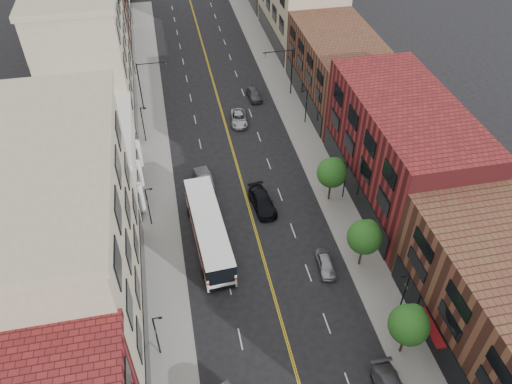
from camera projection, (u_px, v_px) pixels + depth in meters
sidewalk_left at (156, 163)px, 63.00m from camera, size 4.00×110.00×0.15m
sidewalk_right at (308, 144)px, 66.02m from camera, size 4.00×110.00×0.15m
bldg_l_tanoffice at (67, 252)px, 39.88m from camera, size 10.00×22.00×18.00m
bldg_l_white at (90, 164)px, 56.41m from camera, size 10.00×14.00×8.00m
bldg_l_far_a at (88, 56)px, 65.59m from camera, size 10.00×20.00×18.00m
bldg_l_far_b at (95, 10)px, 81.28m from camera, size 10.00×20.00×15.00m
bldg_r_mid at (400, 150)px, 55.08m from camera, size 10.00×22.00×12.00m
bldg_r_far_a at (338, 70)px, 71.17m from camera, size 10.00×20.00×10.00m
bldg_r_far_b at (300, 2)px, 85.27m from camera, size 10.00×22.00×14.00m
tree_r_1 at (410, 323)px, 40.53m from camera, size 3.40×3.40×5.59m
tree_r_2 at (365, 236)px, 47.87m from camera, size 3.40×3.40×5.59m
tree_r_3 at (333, 172)px, 55.22m from camera, size 3.40×3.40×5.59m
lamp_l_1 at (157, 334)px, 41.11m from camera, size 0.81×0.55×5.05m
lamp_l_2 at (148, 205)px, 52.86m from camera, size 0.81×0.55×5.05m
lamp_l_3 at (143, 123)px, 64.62m from camera, size 0.81×0.55×5.05m
lamp_r_1 at (405, 291)px, 44.42m from camera, size 0.81×0.55×5.05m
lamp_r_2 at (345, 178)px, 56.17m from camera, size 0.81×0.55×5.05m
lamp_r_3 at (306, 105)px, 67.92m from camera, size 0.81×0.55×5.05m
signal_mast_left at (144, 81)px, 69.49m from camera, size 4.49×0.18×7.20m
signal_mast_right at (287, 67)px, 72.59m from camera, size 4.49×0.18×7.20m
city_bus at (209, 229)px, 51.55m from camera, size 3.80×13.59×3.46m
car_parked_far at (326, 264)px, 49.73m from camera, size 1.86×3.96×1.31m
car_lane_behind at (204, 178)px, 59.62m from camera, size 2.12×4.83×1.54m
car_lane_a at (262, 202)px, 56.42m from camera, size 2.82×5.66×1.58m
car_lane_b at (239, 118)px, 69.57m from camera, size 2.63×4.92×1.31m
car_lane_c at (254, 94)px, 74.44m from camera, size 1.97×4.40×1.47m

